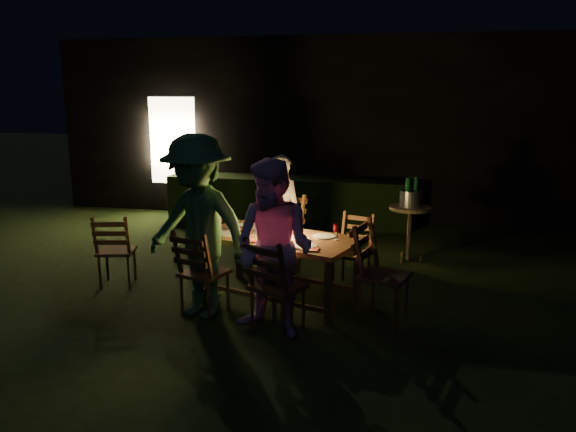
% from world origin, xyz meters
% --- Properties ---
extents(garden_envelope, '(40.00, 40.00, 3.20)m').
position_xyz_m(garden_envelope, '(-0.01, 6.15, 1.58)').
color(garden_envelope, black).
rests_on(garden_envelope, ground).
extents(dining_table, '(1.92, 1.36, 0.72)m').
position_xyz_m(dining_table, '(0.17, 0.18, 0.65)').
color(dining_table, '#55351C').
rests_on(dining_table, ground).
extents(chair_near_left, '(0.54, 0.57, 0.96)m').
position_xyz_m(chair_near_left, '(-0.50, -0.41, 0.29)').
color(chair_near_left, '#55351C').
rests_on(chair_near_left, ground).
extents(chair_near_right, '(0.60, 0.62, 1.00)m').
position_xyz_m(chair_near_right, '(0.36, -0.69, 0.30)').
color(chair_near_right, '#55351C').
rests_on(chair_near_right, ground).
extents(chair_far_left, '(0.64, 0.65, 1.05)m').
position_xyz_m(chair_far_left, '(-0.02, 1.05, 0.32)').
color(chair_far_left, '#55351C').
rests_on(chair_far_left, ground).
extents(chair_far_right, '(0.50, 0.52, 0.89)m').
position_xyz_m(chair_far_right, '(0.93, 0.74, 0.27)').
color(chair_far_right, '#55351C').
rests_on(chair_far_right, ground).
extents(chair_end, '(0.61, 0.59, 1.05)m').
position_xyz_m(chair_end, '(1.34, -0.20, 0.32)').
color(chair_end, '#55351C').
rests_on(chair_end, ground).
extents(chair_spare, '(0.51, 0.53, 0.92)m').
position_xyz_m(chair_spare, '(-1.82, 0.18, 0.28)').
color(chair_spare, '#55351C').
rests_on(chair_spare, ground).
extents(person_house_side, '(0.64, 0.52, 1.52)m').
position_xyz_m(person_house_side, '(-0.00, 1.10, 0.76)').
color(person_house_side, beige).
rests_on(person_house_side, ground).
extents(person_opp_right, '(0.98, 0.87, 1.70)m').
position_xyz_m(person_opp_right, '(0.34, -0.74, 0.85)').
color(person_opp_right, '#E9A0DC').
rests_on(person_opp_right, ground).
extents(person_opp_left, '(1.38, 1.05, 1.89)m').
position_xyz_m(person_opp_left, '(-0.51, -0.46, 0.94)').
color(person_opp_left, '#366D3C').
rests_on(person_opp_left, ground).
extents(lantern, '(0.16, 0.16, 0.35)m').
position_xyz_m(lantern, '(0.23, 0.21, 0.88)').
color(lantern, white).
rests_on(lantern, dining_table).
extents(plate_far_left, '(0.25, 0.25, 0.01)m').
position_xyz_m(plate_far_left, '(-0.28, 0.56, 0.73)').
color(plate_far_left, white).
rests_on(plate_far_left, dining_table).
extents(plate_near_left, '(0.25, 0.25, 0.01)m').
position_xyz_m(plate_near_left, '(-0.42, 0.14, 0.73)').
color(plate_near_left, white).
rests_on(plate_near_left, dining_table).
extents(plate_far_right, '(0.25, 0.25, 0.01)m').
position_xyz_m(plate_far_right, '(0.67, 0.25, 0.73)').
color(plate_far_right, white).
rests_on(plate_far_right, dining_table).
extents(plate_near_right, '(0.25, 0.25, 0.01)m').
position_xyz_m(plate_near_right, '(0.53, -0.17, 0.73)').
color(plate_near_right, white).
rests_on(plate_near_right, dining_table).
extents(wineglass_a, '(0.06, 0.06, 0.18)m').
position_xyz_m(wineglass_a, '(-0.03, 0.54, 0.81)').
color(wineglass_a, '#59070F').
rests_on(wineglass_a, dining_table).
extents(wineglass_b, '(0.06, 0.06, 0.18)m').
position_xyz_m(wineglass_b, '(-0.55, 0.29, 0.81)').
color(wineglass_b, '#59070F').
rests_on(wineglass_b, dining_table).
extents(wineglass_c, '(0.06, 0.06, 0.18)m').
position_xyz_m(wineglass_c, '(0.37, -0.18, 0.81)').
color(wineglass_c, '#59070F').
rests_on(wineglass_c, dining_table).
extents(wineglass_d, '(0.06, 0.06, 0.18)m').
position_xyz_m(wineglass_d, '(0.82, 0.16, 0.81)').
color(wineglass_d, '#59070F').
rests_on(wineglass_d, dining_table).
extents(wineglass_e, '(0.06, 0.06, 0.18)m').
position_xyz_m(wineglass_e, '(-0.02, -0.08, 0.81)').
color(wineglass_e, silver).
rests_on(wineglass_e, dining_table).
extents(bottle_table, '(0.07, 0.07, 0.28)m').
position_xyz_m(bottle_table, '(-0.07, 0.26, 0.86)').
color(bottle_table, '#0F471E').
rests_on(bottle_table, dining_table).
extents(napkin_left, '(0.18, 0.14, 0.01)m').
position_xyz_m(napkin_left, '(-0.07, -0.08, 0.73)').
color(napkin_left, red).
rests_on(napkin_left, dining_table).
extents(napkin_right, '(0.18, 0.14, 0.01)m').
position_xyz_m(napkin_right, '(0.60, -0.28, 0.73)').
color(napkin_right, red).
rests_on(napkin_right, dining_table).
extents(phone, '(0.14, 0.07, 0.01)m').
position_xyz_m(phone, '(-0.51, 0.09, 0.73)').
color(phone, black).
rests_on(phone, dining_table).
extents(side_table, '(0.56, 0.56, 0.76)m').
position_xyz_m(side_table, '(1.59, 1.94, 0.67)').
color(side_table, olive).
rests_on(side_table, ground).
extents(ice_bucket, '(0.30, 0.30, 0.22)m').
position_xyz_m(ice_bucket, '(1.59, 1.94, 0.87)').
color(ice_bucket, '#A5A8AD').
rests_on(ice_bucket, side_table).
extents(bottle_bucket_a, '(0.07, 0.07, 0.32)m').
position_xyz_m(bottle_bucket_a, '(1.54, 1.90, 0.92)').
color(bottle_bucket_a, '#0F471E').
rests_on(bottle_bucket_a, side_table).
extents(bottle_bucket_b, '(0.07, 0.07, 0.32)m').
position_xyz_m(bottle_bucket_b, '(1.64, 1.98, 0.92)').
color(bottle_bucket_b, '#0F471E').
rests_on(bottle_bucket_b, side_table).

